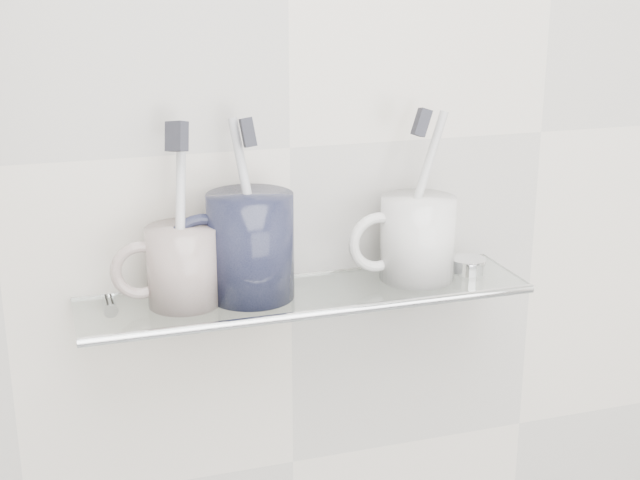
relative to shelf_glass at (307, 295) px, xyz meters
name	(u,v)px	position (x,y,z in m)	size (l,w,h in m)	color
wall_back	(290,148)	(0.00, 0.06, 0.15)	(2.50, 2.50, 0.00)	beige
shelf_glass	(307,295)	(0.00, 0.00, 0.00)	(0.50, 0.12, 0.01)	silver
shelf_rail	(322,313)	(0.00, -0.06, 0.00)	(0.01, 0.01, 0.50)	silver
bracket_left	(110,311)	(-0.21, 0.05, -0.01)	(0.02, 0.02, 0.03)	silver
bracket_right	(459,272)	(0.21, 0.05, -0.01)	(0.02, 0.02, 0.03)	silver
mug_left	(183,266)	(-0.13, 0.00, 0.05)	(0.08, 0.08, 0.09)	silver
mug_left_handle	(141,270)	(-0.18, 0.00, 0.05)	(0.06, 0.06, 0.01)	silver
toothbrush_left	(180,213)	(-0.13, 0.00, 0.10)	(0.01, 0.01, 0.19)	silver
bristles_left	(177,136)	(-0.13, 0.00, 0.19)	(0.01, 0.02, 0.03)	#292A32
mug_center	(251,246)	(-0.06, 0.00, 0.06)	(0.09, 0.09, 0.12)	black
mug_center_handle	(202,251)	(-0.11, 0.00, 0.06)	(0.08, 0.08, 0.01)	black
toothbrush_center	(250,207)	(-0.06, 0.00, 0.10)	(0.01, 0.01, 0.19)	silver
bristles_center	(248,132)	(-0.06, 0.00, 0.19)	(0.01, 0.02, 0.03)	#292A32
mug_right	(418,238)	(0.13, 0.00, 0.05)	(0.09, 0.09, 0.10)	silver
mug_right_handle	(378,242)	(0.09, 0.00, 0.05)	(0.07, 0.07, 0.01)	silver
toothbrush_right	(419,193)	(0.13, 0.00, 0.10)	(0.01, 0.01, 0.19)	beige
bristles_right	(422,122)	(0.13, 0.00, 0.19)	(0.01, 0.02, 0.03)	#292A32
chrome_cap	(468,265)	(0.20, 0.00, 0.01)	(0.04, 0.04, 0.02)	silver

